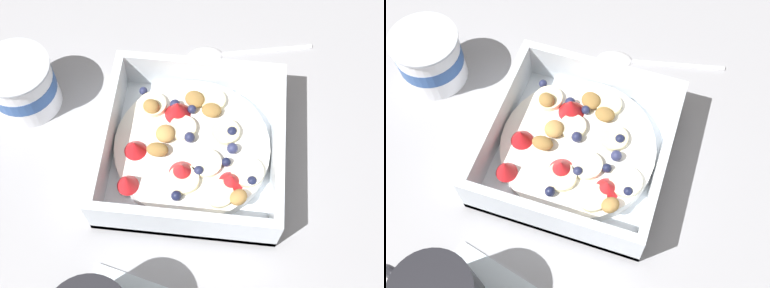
% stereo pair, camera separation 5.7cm
% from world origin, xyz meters
% --- Properties ---
extents(ground_plane, '(2.40, 2.40, 0.00)m').
position_xyz_m(ground_plane, '(0.00, 0.00, 0.00)').
color(ground_plane, '#9E9EA3').
extents(fruit_bowl, '(0.21, 0.21, 0.06)m').
position_xyz_m(fruit_bowl, '(-0.02, 0.02, 0.02)').
color(fruit_bowl, white).
rests_on(fruit_bowl, ground).
extents(spoon, '(0.06, 0.17, 0.01)m').
position_xyz_m(spoon, '(0.14, -0.01, 0.00)').
color(spoon, silver).
rests_on(spoon, ground).
extents(yogurt_cup, '(0.09, 0.09, 0.07)m').
position_xyz_m(yogurt_cup, '(0.04, 0.24, 0.04)').
color(yogurt_cup, white).
rests_on(yogurt_cup, ground).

